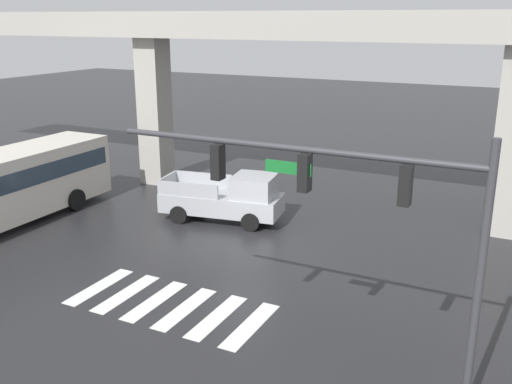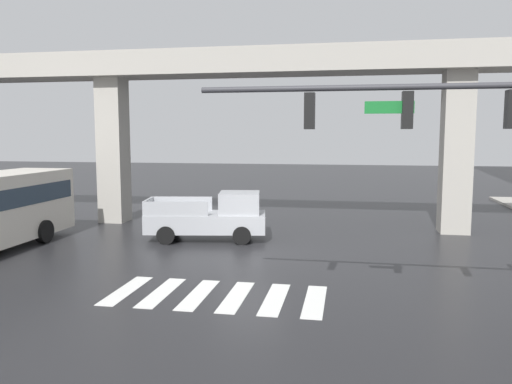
{
  "view_description": "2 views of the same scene",
  "coord_description": "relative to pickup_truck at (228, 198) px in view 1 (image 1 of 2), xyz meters",
  "views": [
    {
      "loc": [
        9.4,
        -17.69,
        8.35
      ],
      "look_at": [
        0.42,
        0.19,
        2.28
      ],
      "focal_mm": 40.58,
      "sensor_mm": 36.0,
      "label": 1
    },
    {
      "loc": [
        3.59,
        -18.27,
        4.53
      ],
      "look_at": [
        0.14,
        0.54,
        2.37
      ],
      "focal_mm": 35.56,
      "sensor_mm": 36.0,
      "label": 2
    }
  ],
  "objects": [
    {
      "name": "elevated_overpass",
      "position": [
        2.13,
        3.65,
        6.44
      ],
      "size": [
        54.12,
        2.46,
        8.61
      ],
      "color": "#ADA89E",
      "rests_on": "ground"
    },
    {
      "name": "crosswalk_stripes",
      "position": [
        2.13,
        -7.43,
        -0.98
      ],
      "size": [
        6.05,
        2.8,
        0.01
      ],
      "color": "silver",
      "rests_on": "ground"
    },
    {
      "name": "ground_plane",
      "position": [
        2.13,
        -2.64,
        -0.99
      ],
      "size": [
        120.0,
        120.0,
        0.0
      ],
      "primitive_type": "plane",
      "color": "#232326"
    },
    {
      "name": "pickup_truck",
      "position": [
        0.0,
        0.0,
        0.0
      ],
      "size": [
        5.34,
        2.72,
        2.08
      ],
      "color": "#A8AAAF",
      "rests_on": "ground"
    },
    {
      "name": "traffic_signal_mast",
      "position": [
        8.14,
        -8.92,
        3.56
      ],
      "size": [
        8.69,
        0.32,
        6.2
      ],
      "color": "#38383D",
      "rests_on": "ground"
    }
  ]
}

